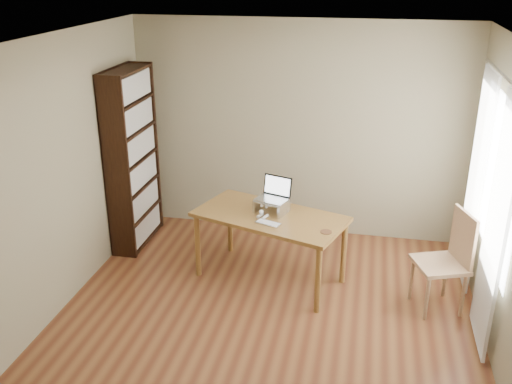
% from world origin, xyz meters
% --- Properties ---
extents(room, '(4.04, 4.54, 2.64)m').
position_xyz_m(room, '(0.03, 0.01, 1.30)').
color(room, '#572916').
rests_on(room, ground).
extents(bookshelf, '(0.30, 0.90, 2.10)m').
position_xyz_m(bookshelf, '(-1.83, 1.55, 1.05)').
color(bookshelf, black).
rests_on(bookshelf, ground).
extents(curtains, '(0.03, 1.90, 2.25)m').
position_xyz_m(curtains, '(1.92, 0.80, 1.17)').
color(curtains, white).
rests_on(curtains, ground).
extents(desk, '(1.70, 1.21, 0.75)m').
position_xyz_m(desk, '(-0.10, 0.98, 0.66)').
color(desk, brown).
rests_on(desk, ground).
extents(laptop_stand, '(0.32, 0.25, 0.13)m').
position_xyz_m(laptop_stand, '(-0.10, 1.06, 0.83)').
color(laptop_stand, silver).
rests_on(laptop_stand, desk).
extents(laptop, '(0.37, 0.36, 0.23)m').
position_xyz_m(laptop, '(-0.10, 1.11, 0.94)').
color(laptop, silver).
rests_on(laptop, laptop_stand).
extents(keyboard, '(0.27, 0.19, 0.02)m').
position_xyz_m(keyboard, '(-0.08, 0.76, 0.76)').
color(keyboard, silver).
rests_on(keyboard, desk).
extents(coaster, '(0.11, 0.11, 0.01)m').
position_xyz_m(coaster, '(0.50, 0.69, 0.75)').
color(coaster, brown).
rests_on(coaster, desk).
extents(cat, '(0.25, 0.48, 0.15)m').
position_xyz_m(cat, '(-0.11, 1.09, 0.82)').
color(cat, '#413C33').
rests_on(cat, desk).
extents(chair, '(0.58, 0.58, 1.02)m').
position_xyz_m(chair, '(1.68, 0.76, 0.55)').
color(chair, tan).
rests_on(chair, ground).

